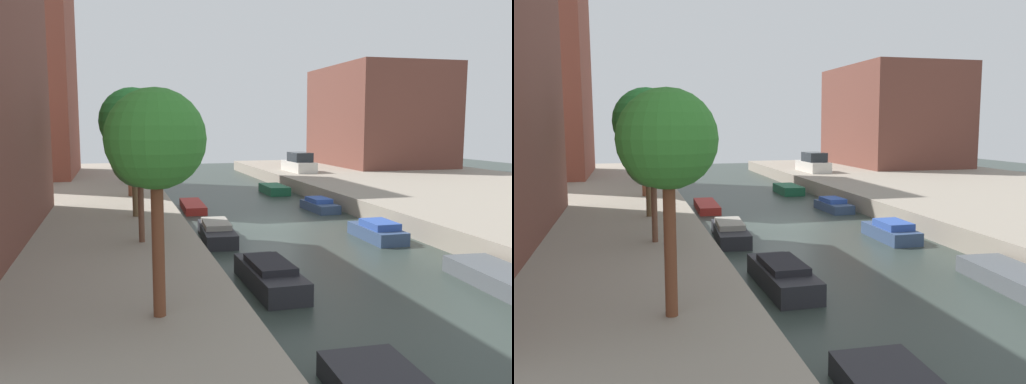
{
  "view_description": "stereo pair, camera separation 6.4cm",
  "coord_description": "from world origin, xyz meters",
  "views": [
    {
      "loc": [
        -7.93,
        -26.3,
        5.19
      ],
      "look_at": [
        0.72,
        6.23,
        0.84
      ],
      "focal_mm": 37.4,
      "sensor_mm": 36.0,
      "label": 1
    },
    {
      "loc": [
        -7.86,
        -26.32,
        5.19
      ],
      "look_at": [
        0.72,
        6.23,
        0.84
      ],
      "focal_mm": 37.4,
      "sensor_mm": 36.0,
      "label": 2
    }
  ],
  "objects": [
    {
      "name": "street_tree_0",
      "position": [
        -7.08,
        -14.9,
        4.82
      ],
      "size": [
        2.16,
        2.16,
        4.95
      ],
      "color": "brown",
      "rests_on": "quay_left"
    },
    {
      "name": "parked_car",
      "position": [
        7.59,
        17.47,
        1.7
      ],
      "size": [
        1.85,
        4.55,
        1.69
      ],
      "color": "beige",
      "rests_on": "quay_right"
    },
    {
      "name": "low_block_right",
      "position": [
        18.0,
        23.16,
        5.9
      ],
      "size": [
        10.0,
        14.3,
        9.8
      ],
      "primitive_type": "cube",
      "color": "brown",
      "rests_on": "quay_right"
    },
    {
      "name": "moored_boat_right_3",
      "position": [
        3.81,
        3.09,
        0.33
      ],
      "size": [
        1.42,
        3.27,
        0.77
      ],
      "color": "#33476B",
      "rests_on": "ground_plane"
    },
    {
      "name": "moored_boat_right_1",
      "position": [
        3.9,
        -12.22,
        0.28
      ],
      "size": [
        1.91,
        3.97,
        0.56
      ],
      "color": "#4C5156",
      "rests_on": "ground_plane"
    },
    {
      "name": "apartment_tower_far",
      "position": [
        -16.0,
        19.92,
        11.4
      ],
      "size": [
        10.0,
        11.92,
        20.8
      ],
      "primitive_type": "cube",
      "color": "brown",
      "rests_on": "quay_left"
    },
    {
      "name": "street_tree_2",
      "position": [
        -7.08,
        -1.89,
        5.26
      ],
      "size": [
        2.99,
        2.99,
        5.77
      ],
      "color": "brown",
      "rests_on": "quay_left"
    },
    {
      "name": "moored_boat_left_2",
      "position": [
        -3.63,
        -3.29,
        0.37
      ],
      "size": [
        1.6,
        4.4,
        0.85
      ],
      "color": "#232328",
      "rests_on": "ground_plane"
    },
    {
      "name": "moored_boat_right_2",
      "position": [
        3.38,
        -5.03,
        0.37
      ],
      "size": [
        1.38,
        3.35,
        0.88
      ],
      "color": "#33476B",
      "rests_on": "ground_plane"
    },
    {
      "name": "street_tree_3",
      "position": [
        -7.08,
        5.08,
        4.33
      ],
      "size": [
        2.21,
        2.21,
        4.47
      ],
      "color": "brown",
      "rests_on": "quay_left"
    },
    {
      "name": "moored_boat_left_3",
      "position": [
        -3.47,
        5.32,
        0.23
      ],
      "size": [
        1.37,
        4.46,
        0.45
      ],
      "color": "maroon",
      "rests_on": "ground_plane"
    },
    {
      "name": "street_tree_1",
      "position": [
        -7.08,
        -7.31,
        3.94
      ],
      "size": [
        2.02,
        2.02,
        3.97
      ],
      "color": "brown",
      "rests_on": "quay_left"
    },
    {
      "name": "moored_boat_left_1",
      "position": [
        -3.3,
        -10.59,
        0.39
      ],
      "size": [
        1.42,
        4.11,
        0.89
      ],
      "color": "#232328",
      "rests_on": "ground_plane"
    },
    {
      "name": "ground_plane",
      "position": [
        0.0,
        0.0,
        0.0
      ],
      "size": [
        84.0,
        84.0,
        0.0
      ],
      "primitive_type": "plane",
      "color": "#2D3833"
    },
    {
      "name": "street_tree_4",
      "position": [
        -7.08,
        12.02,
        4.88
      ],
      "size": [
        3.04,
        3.04,
        5.42
      ],
      "color": "brown",
      "rests_on": "quay_left"
    },
    {
      "name": "moored_boat_right_4",
      "position": [
        3.46,
        11.26,
        0.31
      ],
      "size": [
        1.54,
        3.48,
        0.63
      ],
      "color": "#195638",
      "rests_on": "ground_plane"
    }
  ]
}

